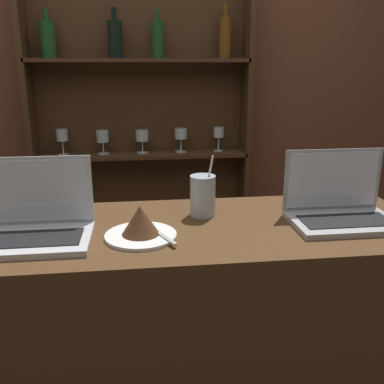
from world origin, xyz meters
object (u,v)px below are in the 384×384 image
laptop_near (32,222)px  laptop_far (340,207)px  cake_plate (141,225)px  water_glass (203,196)px

laptop_near → laptop_far: bearing=1.6°
cake_plate → water_glass: bearing=38.6°
cake_plate → laptop_near: bearing=174.4°
laptop_near → cake_plate: 0.30m
water_glass → laptop_near: bearing=-165.3°
laptop_far → water_glass: size_ratio=1.63×
laptop_near → water_glass: bearing=14.7°
laptop_far → cake_plate: bearing=-174.9°
laptop_far → cake_plate: (-0.62, -0.06, -0.01)m
laptop_near → water_glass: 0.52m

